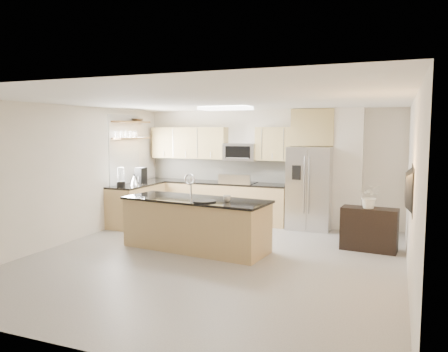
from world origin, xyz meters
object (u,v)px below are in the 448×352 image
at_px(coffee_maker, 141,176).
at_px(flower_vase, 370,191).
at_px(refrigerator, 310,188).
at_px(island, 196,224).
at_px(microwave, 241,152).
at_px(cup, 227,198).
at_px(kettle, 134,180).
at_px(television, 405,189).
at_px(platter, 204,201).
at_px(range, 239,202).
at_px(blender, 121,179).
at_px(bowl, 137,119).
at_px(credenza, 369,229).

height_order(coffee_maker, flower_vase, flower_vase).
bearing_deg(refrigerator, coffee_maker, -168.08).
bearing_deg(island, refrigerator, 62.97).
distance_m(microwave, cup, 2.84).
distance_m(kettle, television, 5.86).
height_order(island, coffee_maker, island).
xyz_separation_m(platter, flower_vase, (2.61, 1.26, 0.15)).
xyz_separation_m(range, television, (3.51, -3.12, 0.88)).
bearing_deg(blender, flower_vase, 2.28).
xyz_separation_m(cup, television, (2.80, -0.58, 0.38)).
xyz_separation_m(cup, platter, (-0.35, -0.16, -0.04)).
distance_m(microwave, refrigerator, 1.82).
relative_size(island, bowl, 8.00).
distance_m(blender, coffee_maker, 0.81).
height_order(credenza, cup, cup).
bearing_deg(platter, coffee_maker, 142.75).
bearing_deg(coffee_maker, refrigerator, 11.92).
xyz_separation_m(cup, coffee_maker, (-2.80, 1.70, 0.12)).
relative_size(refrigerator, coffee_maker, 5.00).
height_order(blender, bowl, bowl).
height_order(microwave, refrigerator, microwave).
xyz_separation_m(range, cup, (0.71, -2.54, 0.50)).
relative_size(refrigerator, blender, 4.21).
xyz_separation_m(credenza, platter, (-2.62, -1.31, 0.55)).
bearing_deg(coffee_maker, island, -36.67).
distance_m(cup, television, 2.88).
distance_m(blender, flower_vase, 5.05).
bearing_deg(range, flower_vase, -25.97).
distance_m(range, kettle, 2.43).
bearing_deg(credenza, coffee_maker, 178.78).
bearing_deg(blender, bowl, 100.38).
xyz_separation_m(range, blender, (-2.08, -1.65, 0.63)).
bearing_deg(island, platter, -35.26).
bearing_deg(credenza, microwave, 157.99).
height_order(island, platter, island).
relative_size(range, microwave, 1.50).
bearing_deg(island, range, 98.06).
bearing_deg(credenza, television, -67.76).
distance_m(microwave, blender, 2.78).
relative_size(kettle, coffee_maker, 0.69).
bearing_deg(television, range, 48.36).
bearing_deg(television, credenza, 17.23).
relative_size(microwave, island, 0.28).
distance_m(refrigerator, island, 2.91).
bearing_deg(coffee_maker, flower_vase, -6.84).
relative_size(blender, television, 0.39).
xyz_separation_m(microwave, credenza, (2.97, -1.52, -1.25)).
bearing_deg(island, blender, 165.59).
bearing_deg(island, kettle, 155.81).
bearing_deg(island, coffee_maker, 149.55).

